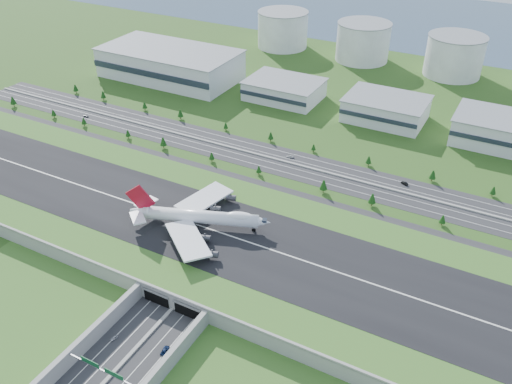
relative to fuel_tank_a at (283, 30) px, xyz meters
The scene contains 19 objects.
ground 332.88m from the fuel_tank_a, 68.84° to the right, with size 1200.00×1200.00×0.00m, color #304B17.
airfield_deck 332.76m from the fuel_tank_a, 68.84° to the right, with size 520.00×100.00×9.20m.
sign_gantry_near 422.58m from the fuel_tank_a, 73.50° to the right, with size 38.70×0.70×9.80m.
north_expressway 246.84m from the fuel_tank_a, 60.83° to the right, with size 560.00×36.00×0.12m, color #28282B.
tree_row 244.24m from the fuel_tank_a, 62.56° to the right, with size 503.53×48.57×8.45m.
hangar_west 134.72m from the fuel_tank_a, 111.80° to the right, with size 120.00×60.00×25.00m, color silver.
hangar_mid_a 134.54m from the fuel_tank_a, 63.43° to the right, with size 58.00×42.00×15.00m, color silver.
hangar_mid_b 188.43m from the fuel_tank_a, 39.61° to the right, with size 58.00×42.00×17.00m, color silver.
hangar_mid_c 255.13m from the fuel_tank_a, 28.07° to the right, with size 58.00×42.00×19.00m, color silver.
fuel_tank_a is the anchor object (origin of this frame).
fuel_tank_b 85.00m from the fuel_tank_a, ahead, with size 50.00×50.00×35.00m, color silver.
fuel_tank_c 170.00m from the fuel_tank_a, ahead, with size 50.00×50.00×35.00m, color silver.
bay_water 208.82m from the fuel_tank_a, 54.78° to the left, with size 1200.00×260.00×0.06m, color #344B63.
boeing_747 327.10m from the fuel_tank_a, 71.66° to the right, with size 72.48×67.29×23.44m.
car_0 401.65m from the fuel_tank_a, 74.32° to the right, with size 1.55×3.85×1.31m, color silver.
car_2 404.01m from the fuel_tank_a, 70.96° to the right, with size 2.57×5.57×1.55m, color #0B1837.
car_4 232.75m from the fuel_tank_a, 104.56° to the right, with size 1.72×4.27×1.46m, color #4C4B50.
car_5 275.83m from the fuel_tank_a, 48.13° to the right, with size 1.70×4.86×1.60m, color black.
car_7 234.38m from the fuel_tank_a, 62.79° to the right, with size 2.07×5.10×1.48m, color silver.
Camera 1 is at (117.15, -187.79, 178.11)m, focal length 38.00 mm.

